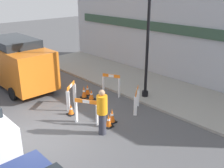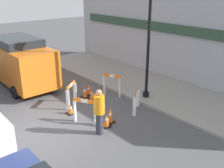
% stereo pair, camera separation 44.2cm
% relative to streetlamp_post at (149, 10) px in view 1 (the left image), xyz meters
% --- Properties ---
extents(ground_plane, '(60.00, 60.00, 0.00)m').
position_rel_streetlamp_post_xyz_m(ground_plane, '(-0.17, -5.08, -3.98)').
color(ground_plane, '#4C4C4F').
extents(sidewalk_slab, '(18.00, 3.59, 0.11)m').
position_rel_streetlamp_post_xyz_m(sidewalk_slab, '(-0.17, 1.21, -3.92)').
color(sidewalk_slab, gray).
rests_on(sidewalk_slab, ground_plane).
extents(storefront_facade, '(18.00, 0.22, 5.50)m').
position_rel_streetlamp_post_xyz_m(storefront_facade, '(-0.17, 3.08, -1.22)').
color(storefront_facade, '#A3A8B2').
rests_on(storefront_facade, ground_plane).
extents(streetlamp_post, '(0.44, 0.44, 6.11)m').
position_rel_streetlamp_post_xyz_m(streetlamp_post, '(0.00, 0.00, 0.00)').
color(streetlamp_post, black).
rests_on(streetlamp_post, sidewalk_slab).
extents(barricade_0, '(0.65, 0.82, 1.05)m').
position_rel_streetlamp_post_xyz_m(barricade_0, '(-1.58, -3.02, -3.40)').
color(barricade_0, white).
rests_on(barricade_0, ground_plane).
extents(barricade_1, '(0.86, 0.56, 0.99)m').
position_rel_streetlamp_post_xyz_m(barricade_1, '(0.04, -3.46, -3.43)').
color(barricade_1, white).
rests_on(barricade_1, ground_plane).
extents(barricade_2, '(0.67, 0.85, 0.96)m').
position_rel_streetlamp_post_xyz_m(barricade_2, '(0.59, -1.26, -3.44)').
color(barricade_2, white).
rests_on(barricade_2, ground_plane).
extents(barricade_3, '(0.82, 0.50, 1.10)m').
position_rel_streetlamp_post_xyz_m(barricade_3, '(-1.24, -0.99, -3.39)').
color(barricade_3, white).
rests_on(barricade_3, ground_plane).
extents(traffic_cone_0, '(0.30, 0.30, 0.49)m').
position_rel_streetlamp_post_xyz_m(traffic_cone_0, '(-1.57, -1.94, -3.74)').
color(traffic_cone_0, black).
rests_on(traffic_cone_0, ground_plane).
extents(traffic_cone_1, '(0.30, 0.30, 0.57)m').
position_rel_streetlamp_post_xyz_m(traffic_cone_1, '(0.64, -2.70, -3.70)').
color(traffic_cone_1, black).
rests_on(traffic_cone_1, ground_plane).
extents(traffic_cone_2, '(0.30, 0.30, 0.46)m').
position_rel_streetlamp_post_xyz_m(traffic_cone_2, '(-0.98, -3.48, -3.76)').
color(traffic_cone_2, black).
rests_on(traffic_cone_2, ground_plane).
extents(traffic_cone_3, '(0.30, 0.30, 0.59)m').
position_rel_streetlamp_post_xyz_m(traffic_cone_3, '(-1.97, -2.05, -3.69)').
color(traffic_cone_3, black).
rests_on(traffic_cone_3, ground_plane).
extents(traffic_cone_4, '(0.30, 0.30, 0.52)m').
position_rel_streetlamp_post_xyz_m(traffic_cone_4, '(-2.15, -1.70, -3.73)').
color(traffic_cone_4, black).
rests_on(traffic_cone_4, ground_plane).
extents(traffic_cone_5, '(0.30, 0.30, 0.51)m').
position_rel_streetlamp_post_xyz_m(traffic_cone_5, '(0.80, -3.03, -3.73)').
color(traffic_cone_5, black).
rests_on(traffic_cone_5, ground_plane).
extents(person_worker, '(0.53, 0.53, 1.68)m').
position_rel_streetlamp_post_xyz_m(person_worker, '(1.01, -3.51, -3.08)').
color(person_worker, '#33333D').
rests_on(person_worker, ground_plane).
extents(work_van, '(5.29, 2.12, 2.50)m').
position_rel_streetlamp_post_xyz_m(work_van, '(-5.64, -3.61, -2.62)').
color(work_van, '#D16619').
rests_on(work_van, ground_plane).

